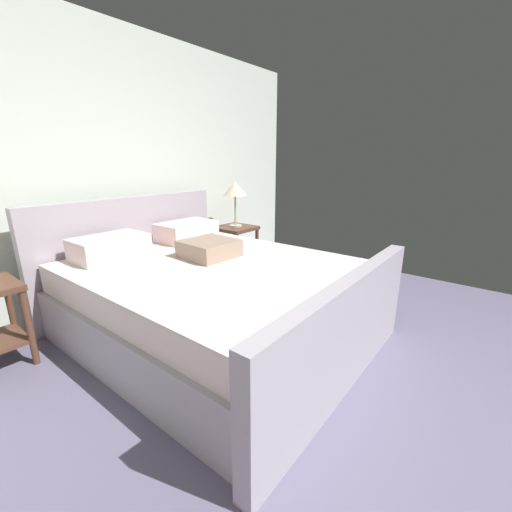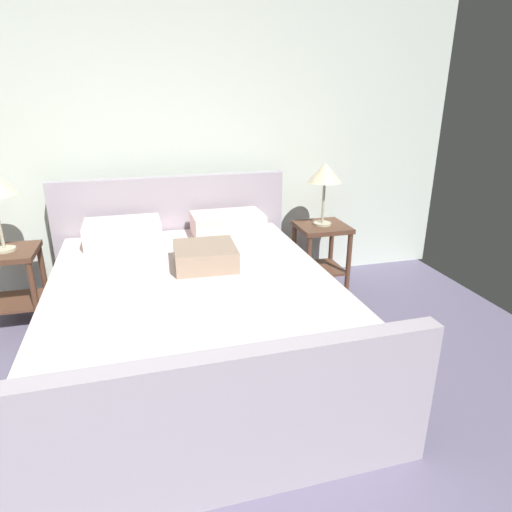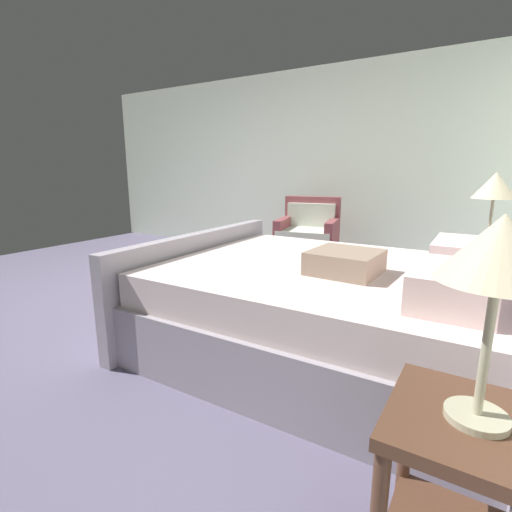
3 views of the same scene
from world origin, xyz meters
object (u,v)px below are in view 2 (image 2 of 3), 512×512
object	(u,v)px
nightstand_left	(10,275)
bed	(192,313)
table_lamp_right	(325,175)
nightstand_right	(321,246)

from	to	relation	value
nightstand_left	bed	bearing A→B (deg)	-33.39
table_lamp_right	nightstand_left	distance (m)	2.64
bed	table_lamp_right	distance (m)	1.71
nightstand_right	nightstand_left	xyz separation A→B (m)	(-2.56, -0.04, 0.00)
table_lamp_right	nightstand_left	bearing A→B (deg)	-179.20
bed	table_lamp_right	size ratio (longest dim) A/B	4.27
table_lamp_right	nightstand_left	size ratio (longest dim) A/B	0.91
bed	nightstand_right	xyz separation A→B (m)	(1.28, 0.88, 0.06)
bed	nightstand_right	distance (m)	1.56
bed	nightstand_left	xyz separation A→B (m)	(-1.28, 0.84, 0.06)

